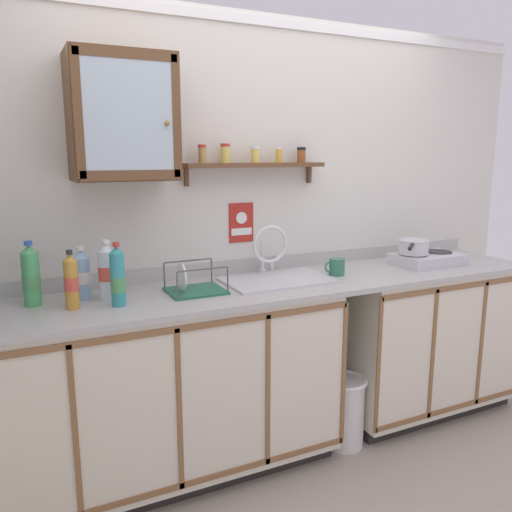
% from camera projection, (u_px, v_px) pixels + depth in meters
% --- Properties ---
extents(floor, '(6.26, 6.26, 0.00)m').
position_uv_depth(floor, '(304.00, 464.00, 2.78)').
color(floor, '#9E9384').
rests_on(floor, ground).
extents(back_wall, '(3.86, 0.07, 2.42)m').
position_uv_depth(back_wall, '(258.00, 228.00, 3.05)').
color(back_wall, silver).
rests_on(back_wall, ground).
extents(lower_cabinet_run, '(1.83, 0.63, 0.94)m').
position_uv_depth(lower_cabinet_run, '(161.00, 390.00, 2.61)').
color(lower_cabinet_run, black).
rests_on(lower_cabinet_run, ground).
extents(lower_cabinet_run_right, '(1.21, 0.63, 0.94)m').
position_uv_depth(lower_cabinet_run_right, '(420.00, 338.00, 3.34)').
color(lower_cabinet_run_right, black).
rests_on(lower_cabinet_run_right, ground).
extents(countertop, '(3.22, 0.65, 0.03)m').
position_uv_depth(countertop, '(284.00, 284.00, 2.81)').
color(countertop, '#B2B2AD').
rests_on(countertop, lower_cabinet_run).
extents(backsplash, '(3.22, 0.02, 0.08)m').
position_uv_depth(backsplash, '(260.00, 264.00, 3.07)').
color(backsplash, '#B2B2AD').
rests_on(backsplash, countertop).
extents(sink, '(0.59, 0.42, 0.40)m').
position_uv_depth(sink, '(276.00, 281.00, 2.83)').
color(sink, silver).
rests_on(sink, countertop).
extents(hot_plate_stove, '(0.43, 0.28, 0.07)m').
position_uv_depth(hot_plate_stove, '(428.00, 259.00, 3.23)').
color(hot_plate_stove, silver).
rests_on(hot_plate_stove, countertop).
extents(saucepan, '(0.28, 0.26, 0.09)m').
position_uv_depth(saucepan, '(414.00, 246.00, 3.18)').
color(saucepan, silver).
rests_on(saucepan, hot_plate_stove).
extents(bottle_juice_amber_0, '(0.06, 0.06, 0.27)m').
position_uv_depth(bottle_juice_amber_0, '(71.00, 282.00, 2.29)').
color(bottle_juice_amber_0, gold).
rests_on(bottle_juice_amber_0, countertop).
extents(bottle_water_blue_1, '(0.08, 0.08, 0.26)m').
position_uv_depth(bottle_water_blue_1, '(82.00, 275.00, 2.45)').
color(bottle_water_blue_1, '#8CB7E0').
rests_on(bottle_water_blue_1, countertop).
extents(bottle_detergent_teal_2, '(0.07, 0.07, 0.30)m').
position_uv_depth(bottle_detergent_teal_2, '(118.00, 278.00, 2.33)').
color(bottle_detergent_teal_2, teal).
rests_on(bottle_detergent_teal_2, countertop).
extents(bottle_soda_green_3, '(0.08, 0.08, 0.30)m').
position_uv_depth(bottle_soda_green_3, '(31.00, 277.00, 2.34)').
color(bottle_soda_green_3, '#4CB266').
rests_on(bottle_soda_green_3, countertop).
extents(bottle_water_clear_4, '(0.08, 0.08, 0.29)m').
position_uv_depth(bottle_water_clear_4, '(107.00, 272.00, 2.42)').
color(bottle_water_clear_4, silver).
rests_on(bottle_water_clear_4, countertop).
extents(dish_rack, '(0.28, 0.24, 0.16)m').
position_uv_depth(dish_rack, '(194.00, 288.00, 2.58)').
color(dish_rack, '#26664C').
rests_on(dish_rack, countertop).
extents(mug, '(0.13, 0.09, 0.10)m').
position_uv_depth(mug, '(336.00, 267.00, 2.94)').
color(mug, '#337259').
rests_on(mug, countertop).
extents(wall_cabinet, '(0.49, 0.33, 0.59)m').
position_uv_depth(wall_cabinet, '(122.00, 118.00, 2.44)').
color(wall_cabinet, brown).
extents(spice_shelf, '(0.83, 0.14, 0.23)m').
position_uv_depth(spice_shelf, '(254.00, 162.00, 2.87)').
color(spice_shelf, brown).
extents(warning_sign, '(0.15, 0.01, 0.23)m').
position_uv_depth(warning_sign, '(241.00, 223.00, 2.97)').
color(warning_sign, '#B2261E').
extents(trash_bin, '(0.26, 0.26, 0.41)m').
position_uv_depth(trash_bin, '(344.00, 410.00, 2.94)').
color(trash_bin, silver).
rests_on(trash_bin, ground).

